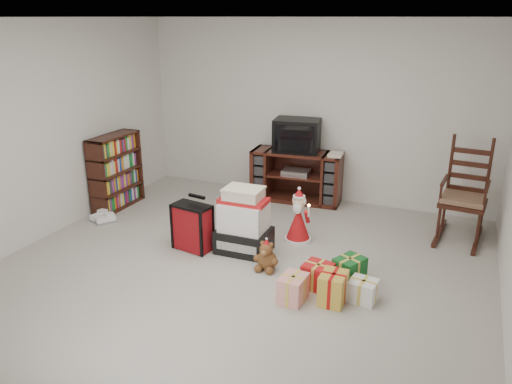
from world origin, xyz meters
The scene contains 13 objects.
room centered at (0.00, 0.00, 1.25)m, with size 5.01×5.01×2.51m.
tv_stand centered at (-0.14, 2.24, 0.36)m, with size 1.29×0.54×0.72m.
bookshelf centered at (-2.33, 1.03, 0.49)m, with size 0.28×0.83×1.01m.
rocking_chair centered at (2.07, 1.81, 0.43)m, with size 0.57×0.87×1.25m.
gift_pile centered at (-0.14, 0.44, 0.32)m, with size 0.60×0.44×0.73m.
red_suitcase centered at (-0.69, 0.25, 0.27)m, with size 0.44×0.28×0.63m.
stocking centered at (-0.10, 0.35, 0.33)m, with size 0.31×0.13×0.67m, color #0E750D, non-canonical shape.
teddy_bear centered at (0.26, 0.14, 0.14)m, with size 0.21×0.19×0.31m.
santa_figurine centered at (0.33, 0.94, 0.25)m, with size 0.32×0.30×0.66m.
mrs_claus_figurine centered at (-0.56, 1.03, 0.22)m, with size 0.28×0.26×0.57m.
sneaker_pair centered at (-2.18, 0.50, 0.04)m, with size 0.35×0.26×0.09m.
gift_cluster centered at (1.03, -0.09, 0.13)m, with size 0.77×0.88×0.26m.
crt_television centered at (-0.16, 2.26, 0.95)m, with size 0.68×0.53×0.46m.
Camera 1 is at (2.00, -4.19, 2.51)m, focal length 35.00 mm.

